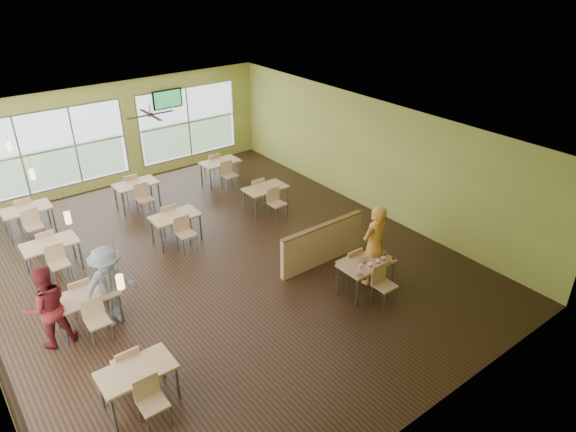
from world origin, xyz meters
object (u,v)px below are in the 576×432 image
Objects in this scene: half_wall_divider at (322,244)px; man_plaid at (374,245)px; main_table at (366,267)px; food_basket at (382,253)px.

man_plaid is at bearing -73.70° from half_wall_divider.
main_table is 0.52m from man_plaid.
man_plaid is at bearing 25.59° from main_table.
man_plaid is (0.37, -1.27, 0.43)m from half_wall_divider.
half_wall_divider is at bearing -78.56° from man_plaid.
main_table is at bearing -90.00° from half_wall_divider.
food_basket is at bearing 4.34° from main_table.
man_plaid is 8.64× the size of food_basket.
main_table is at bearing 20.74° from man_plaid.
food_basket is at bearing 130.17° from man_plaid.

